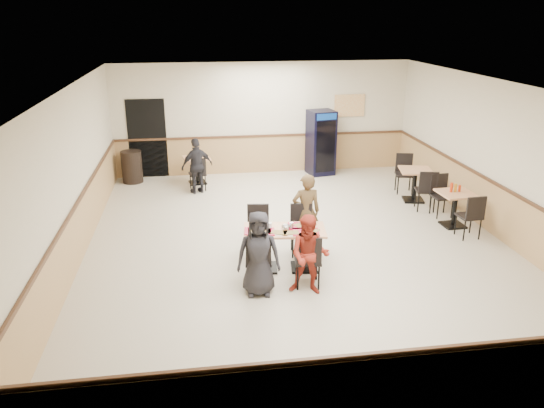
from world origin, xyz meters
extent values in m
plane|color=beige|center=(0.00, 0.00, 0.00)|extent=(10.00, 10.00, 0.00)
plane|color=silver|center=(0.00, 0.00, 3.00)|extent=(10.00, 10.00, 0.00)
plane|color=beige|center=(0.00, 5.00, 1.50)|extent=(8.00, 0.00, 8.00)
plane|color=beige|center=(0.00, -5.00, 1.50)|extent=(8.00, 0.00, 8.00)
plane|color=beige|center=(-4.00, 0.00, 1.50)|extent=(0.00, 10.00, 10.00)
plane|color=beige|center=(4.00, 0.00, 1.50)|extent=(0.00, 10.00, 10.00)
cube|color=tan|center=(0.00, 4.99, 0.50)|extent=(7.98, 0.03, 1.00)
cube|color=tan|center=(3.98, 0.00, 0.50)|extent=(0.03, 9.98, 1.00)
cube|color=#472B19|center=(0.00, 4.97, 1.03)|extent=(7.98, 0.04, 0.06)
cube|color=black|center=(-3.10, 4.98, 1.05)|extent=(1.00, 0.02, 2.10)
cube|color=orange|center=(2.40, 4.96, 1.80)|extent=(0.85, 0.02, 0.60)
cube|color=black|center=(-0.77, -0.94, 0.02)|extent=(0.49, 0.49, 0.04)
cylinder|color=black|center=(-0.77, -0.94, 0.38)|extent=(0.09, 0.09, 0.67)
cube|color=tan|center=(-0.77, -0.94, 0.72)|extent=(0.77, 0.77, 0.04)
cube|color=black|center=(-0.08, -1.03, 0.02)|extent=(0.49, 0.49, 0.04)
cylinder|color=black|center=(-0.08, -1.03, 0.38)|extent=(0.09, 0.09, 0.67)
cube|color=tan|center=(-0.08, -1.03, 0.72)|extent=(0.77, 0.77, 0.04)
imported|color=black|center=(-0.97, -1.77, 0.69)|extent=(0.71, 0.50, 1.38)
imported|color=maroon|center=(-0.18, -1.86, 0.65)|extent=(0.76, 0.67, 1.31)
imported|color=brown|center=(0.12, -0.20, 0.73)|extent=(0.54, 0.36, 1.46)
imported|color=black|center=(-1.83, 3.42, 0.68)|extent=(0.87, 0.61, 1.37)
cube|color=#B10B2B|center=(-0.12, -0.90, 0.75)|extent=(0.48, 0.38, 0.02)
cube|color=#B10B2B|center=(-0.83, -1.06, 0.75)|extent=(0.48, 0.38, 0.02)
cube|color=#B10B2B|center=(-0.10, -1.17, 0.75)|extent=(0.48, 0.38, 0.02)
cube|color=#B10B2B|center=(-0.89, -1.01, 0.75)|extent=(0.48, 0.38, 0.02)
cylinder|color=white|center=(0.00, -1.14, 0.75)|extent=(0.23, 0.23, 0.01)
cube|color=#A77241|center=(0.00, -1.14, 0.76)|extent=(0.31, 0.28, 0.02)
cylinder|color=white|center=(-0.35, -1.19, 0.75)|extent=(0.23, 0.23, 0.01)
cube|color=#A77241|center=(-0.35, -1.19, 0.76)|extent=(0.26, 0.18, 0.02)
cylinder|color=white|center=(-0.55, -1.15, 0.75)|extent=(0.23, 0.23, 0.01)
cube|color=#A77241|center=(-0.55, -1.15, 0.76)|extent=(0.30, 0.25, 0.02)
cylinder|color=white|center=(-0.11, -0.87, 0.75)|extent=(0.23, 0.23, 0.01)
cube|color=#A77241|center=(-0.11, -0.87, 0.76)|extent=(0.31, 0.27, 0.02)
cylinder|color=white|center=(-0.88, -1.05, 0.75)|extent=(0.23, 0.23, 0.01)
cube|color=#A77241|center=(-0.88, -1.05, 0.76)|extent=(0.29, 0.22, 0.02)
cylinder|color=white|center=(-0.95, -0.82, 0.79)|extent=(0.08, 0.08, 0.10)
cylinder|color=white|center=(-0.95, -1.17, 0.79)|extent=(0.08, 0.08, 0.10)
cylinder|color=white|center=(-0.67, -0.91, 0.79)|extent=(0.08, 0.08, 0.10)
cylinder|color=#A1A2B4|center=(-0.31, -1.00, 0.80)|extent=(0.07, 0.07, 0.12)
ellipsoid|color=silver|center=(-0.41, -1.01, 0.79)|extent=(0.15, 0.15, 0.10)
cube|color=black|center=(3.40, 0.44, 0.02)|extent=(0.46, 0.46, 0.04)
cylinder|color=black|center=(3.40, 0.44, 0.37)|extent=(0.09, 0.09, 0.67)
cube|color=tan|center=(3.40, 0.44, 0.72)|extent=(0.72, 0.72, 0.04)
cube|color=black|center=(3.20, 2.07, 0.02)|extent=(0.55, 0.55, 0.04)
cylinder|color=black|center=(3.20, 2.07, 0.39)|extent=(0.09, 0.09, 0.70)
cube|color=tan|center=(3.20, 2.07, 0.75)|extent=(0.85, 0.85, 0.04)
cylinder|color=red|center=(3.30, 0.49, 0.83)|extent=(0.06, 0.06, 0.20)
cylinder|color=orange|center=(3.39, 0.49, 0.82)|extent=(0.06, 0.06, 0.17)
cylinder|color=red|center=(3.48, 0.49, 0.80)|extent=(0.05, 0.05, 0.14)
cube|color=black|center=(-1.83, 4.20, 0.02)|extent=(0.49, 0.49, 0.04)
cylinder|color=black|center=(-1.83, 4.20, 0.35)|extent=(0.08, 0.08, 0.63)
cube|color=tan|center=(-1.83, 4.20, 0.67)|extent=(0.76, 0.76, 0.04)
cube|color=black|center=(1.53, 4.60, 0.87)|extent=(0.76, 0.75, 1.75)
cube|color=black|center=(1.59, 4.27, 0.83)|extent=(0.53, 0.11, 1.38)
cube|color=navy|center=(1.59, 4.26, 1.64)|extent=(0.55, 0.11, 0.17)
cylinder|color=black|center=(-3.51, 4.55, 0.42)|extent=(0.53, 0.53, 0.83)
camera|label=1|loc=(-1.86, -9.16, 4.20)|focal=35.00mm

